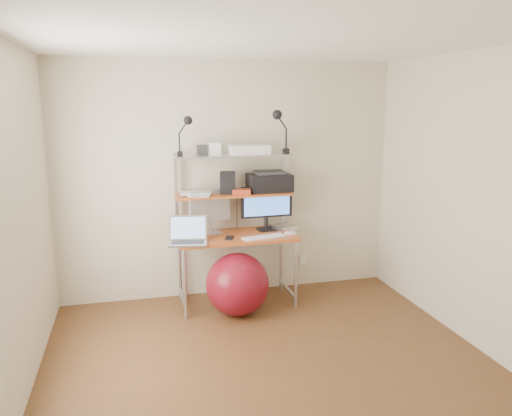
{
  "coord_description": "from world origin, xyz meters",
  "views": [
    {
      "loc": [
        -1.01,
        -3.38,
        2.07
      ],
      "look_at": [
        0.13,
        1.15,
        1.08
      ],
      "focal_mm": 35.0,
      "sensor_mm": 36.0,
      "label": 1
    }
  ],
  "objects_px": {
    "monitor_silver": "(210,208)",
    "laptop": "(188,237)",
    "monitor_black": "(267,204)",
    "exercise_ball": "(237,284)",
    "printer": "(269,182)"
  },
  "relations": [
    {
      "from": "printer",
      "to": "exercise_ball",
      "type": "height_order",
      "value": "printer"
    },
    {
      "from": "monitor_silver",
      "to": "laptop",
      "type": "distance_m",
      "value": 0.45
    },
    {
      "from": "monitor_black",
      "to": "exercise_ball",
      "type": "height_order",
      "value": "monitor_black"
    },
    {
      "from": "laptop",
      "to": "monitor_silver",
      "type": "bearing_deg",
      "value": 57.66
    },
    {
      "from": "monitor_black",
      "to": "monitor_silver",
      "type": "bearing_deg",
      "value": 177.48
    },
    {
      "from": "exercise_ball",
      "to": "monitor_black",
      "type": "bearing_deg",
      "value": 45.03
    },
    {
      "from": "monitor_silver",
      "to": "laptop",
      "type": "relative_size",
      "value": 1.22
    },
    {
      "from": "printer",
      "to": "monitor_black",
      "type": "bearing_deg",
      "value": -142.53
    },
    {
      "from": "monitor_silver",
      "to": "monitor_black",
      "type": "bearing_deg",
      "value": -17.51
    },
    {
      "from": "monitor_silver",
      "to": "printer",
      "type": "xyz_separation_m",
      "value": [
        0.64,
        0.02,
        0.25
      ]
    },
    {
      "from": "exercise_ball",
      "to": "monitor_silver",
      "type": "bearing_deg",
      "value": 114.84
    },
    {
      "from": "monitor_silver",
      "to": "printer",
      "type": "distance_m",
      "value": 0.68
    },
    {
      "from": "monitor_black",
      "to": "printer",
      "type": "height_order",
      "value": "printer"
    },
    {
      "from": "monitor_silver",
      "to": "laptop",
      "type": "xyz_separation_m",
      "value": [
        -0.27,
        -0.3,
        -0.21
      ]
    },
    {
      "from": "monitor_black",
      "to": "exercise_ball",
      "type": "bearing_deg",
      "value": -136.71
    }
  ]
}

